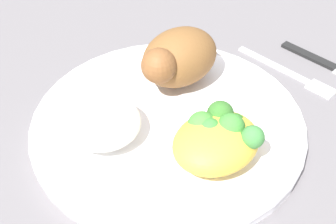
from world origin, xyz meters
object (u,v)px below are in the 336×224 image
(knife, at_px, (335,67))
(plate, at_px, (168,124))
(fork, at_px, (290,73))
(mac_cheese_with_broccoli, at_px, (219,137))
(rice_pile, at_px, (101,121))
(roasted_chicken, at_px, (177,58))

(knife, bearing_deg, plate, -13.32)
(knife, bearing_deg, fork, -30.51)
(mac_cheese_with_broccoli, distance_m, fork, 0.19)
(rice_pile, bearing_deg, knife, 164.44)
(mac_cheese_with_broccoli, bearing_deg, knife, -176.18)
(fork, bearing_deg, rice_pile, -12.06)
(roasted_chicken, distance_m, rice_pile, 0.12)
(rice_pile, xyz_separation_m, fork, (-0.25, 0.05, -0.03))
(roasted_chicken, xyz_separation_m, rice_pile, (0.12, 0.02, -0.02))
(knife, bearing_deg, roasted_chicken, -28.36)
(rice_pile, height_order, mac_cheese_with_broccoli, mac_cheese_with_broccoli)
(roasted_chicken, relative_size, mac_cheese_with_broccoli, 1.17)
(plate, distance_m, roasted_chicken, 0.08)
(rice_pile, distance_m, knife, 0.32)
(rice_pile, relative_size, mac_cheese_with_broccoli, 0.92)
(rice_pile, bearing_deg, mac_cheese_with_broccoli, 125.44)
(mac_cheese_with_broccoli, xyz_separation_m, fork, (-0.18, -0.05, -0.04))
(plate, xyz_separation_m, mac_cheese_with_broccoli, (-0.00, 0.07, 0.03))
(fork, bearing_deg, knife, 149.49)
(rice_pile, relative_size, knife, 0.45)
(plate, height_order, mac_cheese_with_broccoli, mac_cheese_with_broccoli)
(fork, bearing_deg, mac_cheese_with_broccoli, 14.46)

